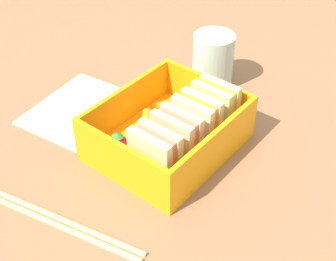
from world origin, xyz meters
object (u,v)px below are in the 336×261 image
object	(u,v)px
sandwich_center	(177,137)
carrot_stick_left	(147,125)
chopstick_pair	(55,218)
sandwich_left	(215,106)
drinking_glass	(213,60)
strawberry_far_left	(118,144)
carrot_stick_far_left	(172,104)
sandwich_center_right	(155,155)
sandwich_center_left	(196,121)
folded_napkin	(79,108)

from	to	relation	value
sandwich_center	carrot_stick_left	xyz separation A→B (cm)	(-1.95, -6.24, -2.49)
chopstick_pair	sandwich_center	bearing A→B (deg)	162.00
sandwich_left	sandwich_center	world-z (taller)	same
drinking_glass	strawberry_far_left	bearing A→B (deg)	2.19
carrot_stick_far_left	strawberry_far_left	distance (cm)	10.80
sandwich_left	strawberry_far_left	size ratio (longest dim) A/B	2.07
sandwich_center_right	drinking_glass	world-z (taller)	drinking_glass
drinking_glass	sandwich_left	bearing A→B (deg)	35.33
sandwich_center_left	sandwich_center	distance (cm)	3.84
carrot_stick_left	strawberry_far_left	xyz separation A→B (cm)	(5.51, 0.24, 0.69)
carrot_stick_left	sandwich_left	bearing A→B (deg)	132.59
sandwich_left	sandwich_center_left	xyz separation A→B (cm)	(3.84, 0.00, 0.00)
sandwich_center_right	drinking_glass	size ratio (longest dim) A/B	0.80
sandwich_center	strawberry_far_left	world-z (taller)	sandwich_center
folded_napkin	sandwich_center_right	bearing A→B (deg)	76.36
carrot_stick_left	folded_napkin	distance (cm)	11.33
carrot_stick_far_left	drinking_glass	distance (cm)	10.24
sandwich_left	folded_napkin	xyz separation A→B (cm)	(7.33, -17.33, -4.14)
strawberry_far_left	chopstick_pair	xyz separation A→B (cm)	(11.17, 1.21, -2.20)
chopstick_pair	drinking_glass	world-z (taller)	drinking_glass
sandwich_center	sandwich_center_right	bearing A→B (deg)	0.00
strawberry_far_left	folded_napkin	xyz separation A→B (cm)	(-3.91, -11.34, -2.35)
sandwich_center	drinking_glass	size ratio (longest dim) A/B	0.80
sandwich_left	carrot_stick_far_left	distance (cm)	6.76
carrot_stick_far_left	chopstick_pair	xyz separation A→B (cm)	(21.95, 1.54, -1.64)
carrot_stick_far_left	folded_napkin	xyz separation A→B (cm)	(6.87, -11.01, -1.79)
sandwich_center_right	sandwich_left	bearing A→B (deg)	180.00
folded_napkin	sandwich_left	bearing A→B (deg)	112.92
sandwich_center_left	strawberry_far_left	bearing A→B (deg)	-39.02
folded_napkin	strawberry_far_left	bearing A→B (deg)	70.96
sandwich_center	folded_napkin	size ratio (longest dim) A/B	0.44
chopstick_pair	carrot_stick_left	bearing A→B (deg)	-175.01
chopstick_pair	drinking_glass	xyz separation A→B (cm)	(-31.99, -2.01, 3.58)
carrot_stick_left	folded_napkin	world-z (taller)	carrot_stick_left
carrot_stick_left	folded_napkin	size ratio (longest dim) A/B	0.38
folded_napkin	carrot_stick_far_left	bearing A→B (deg)	121.95
sandwich_left	sandwich_center_left	bearing A→B (deg)	0.00
sandwich_center_left	drinking_glass	distance (cm)	15.05
sandwich_center_right	strawberry_far_left	distance (cm)	6.26
sandwich_center	carrot_stick_far_left	xyz separation A→B (cm)	(-7.23, -6.32, -2.35)
strawberry_far_left	chopstick_pair	size ratio (longest dim) A/B	0.14
sandwich_left	folded_napkin	distance (cm)	19.27
sandwich_center_right	folded_napkin	distance (cm)	18.31
sandwich_left	carrot_stick_far_left	size ratio (longest dim) A/B	1.46
sandwich_center_right	drinking_glass	xyz separation A→B (cm)	(-21.11, -6.79, -0.41)
sandwich_left	sandwich_center_left	world-z (taller)	same
sandwich_center_left	sandwich_center	size ratio (longest dim) A/B	1.00
drinking_glass	folded_napkin	xyz separation A→B (cm)	(16.91, -10.54, -3.73)
carrot_stick_left	folded_napkin	xyz separation A→B (cm)	(1.59, -11.09, -1.66)
sandwich_center_left	carrot_stick_far_left	world-z (taller)	sandwich_center_left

